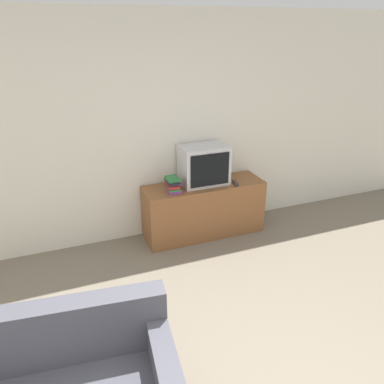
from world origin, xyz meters
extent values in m
cube|color=silver|center=(0.00, 3.03, 1.30)|extent=(9.00, 0.06, 2.60)
cube|color=brown|center=(0.76, 2.75, 0.33)|extent=(1.47, 0.46, 0.67)
cube|color=silver|center=(0.77, 2.80, 0.90)|extent=(0.55, 0.37, 0.46)
cube|color=black|center=(0.77, 2.61, 0.90)|extent=(0.47, 0.01, 0.38)
cube|color=#474751|center=(-1.12, 0.94, 0.63)|extent=(1.61, 0.33, 0.44)
cube|color=#7A3884|center=(0.35, 2.68, 0.68)|extent=(0.16, 0.21, 0.03)
cube|color=#2D753D|center=(0.35, 2.69, 0.71)|extent=(0.15, 0.22, 0.02)
cube|color=#B72D28|center=(0.35, 2.70, 0.74)|extent=(0.15, 0.21, 0.03)
cube|color=#7A3884|center=(0.36, 2.70, 0.76)|extent=(0.15, 0.17, 0.03)
cube|color=black|center=(0.34, 2.69, 0.79)|extent=(0.13, 0.22, 0.02)
cube|color=#2D753D|center=(0.35, 2.70, 0.81)|extent=(0.14, 0.19, 0.03)
cube|color=#2D2D2D|center=(1.12, 2.63, 0.68)|extent=(0.08, 0.17, 0.02)
camera|label=1|loc=(-0.87, -1.06, 2.40)|focal=35.00mm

